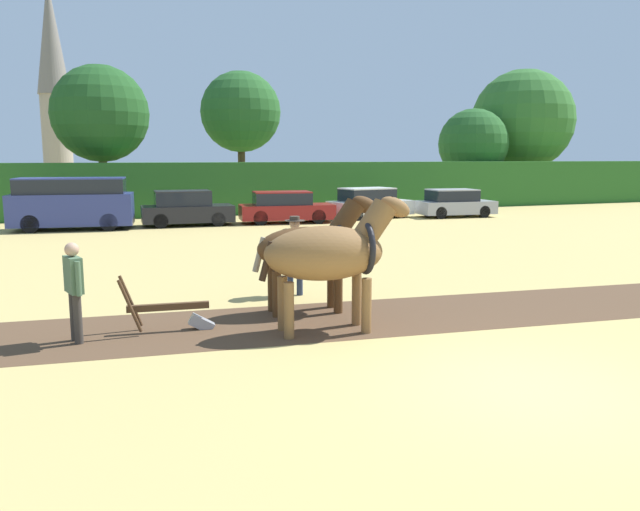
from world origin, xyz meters
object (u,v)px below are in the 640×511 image
object	(u,v)px
tree_left	(100,114)
parked_car_center_right	(454,204)
farmer_beside_team	(295,248)
tree_center_left	(241,112)
draft_horse_lead_right	(311,247)
parked_car_center	(369,204)
tree_center	(473,144)
parked_car_center_left	(285,208)
tree_center_right	(523,121)
draft_horse_lead_left	(330,253)
plow	(176,313)
parked_car_left	(186,209)
farmer_at_plow	(74,285)
parked_van	(72,203)
church_spire	(53,79)

from	to	relation	value
tree_left	parked_car_center_right	bearing A→B (deg)	-23.67
farmer_beside_team	tree_center_left	bearing A→B (deg)	30.59
tree_left	draft_horse_lead_right	distance (m)	24.57
draft_horse_lead_right	parked_car_center	size ratio (longest dim) A/B	0.59
farmer_beside_team	draft_horse_lead_right	bearing A→B (deg)	-145.56
tree_center_left	tree_center	size ratio (longest dim) A/B	1.28
parked_car_center	parked_car_center_left	bearing A→B (deg)	179.27
farmer_beside_team	tree_center_right	bearing A→B (deg)	-4.60
draft_horse_lead_right	parked_car_center	distance (m)	19.78
draft_horse_lead_left	plow	xyz separation A→B (m)	(-2.60, 1.01, -1.11)
draft_horse_lead_left	parked_car_left	bearing A→B (deg)	94.99
parked_car_left	parked_car_center	bearing A→B (deg)	3.85
tree_left	farmer_at_plow	distance (m)	25.04
tree_center	farmer_beside_team	bearing A→B (deg)	-131.32
draft_horse_lead_left	parked_van	bearing A→B (deg)	109.50
parked_car_center_left	plow	bearing A→B (deg)	-106.14
tree_center	tree_center_right	size ratio (longest dim) A/B	0.68
church_spire	parked_car_left	world-z (taller)	church_spire
farmer_beside_team	parked_car_left	bearing A→B (deg)	41.70
plow	parked_car_left	size ratio (longest dim) A/B	0.41
farmer_beside_team	parked_car_left	world-z (taller)	farmer_beside_team
tree_center_left	parked_car_center	bearing A→B (deg)	-60.54
tree_center_right	parked_van	world-z (taller)	tree_center_right
tree_center_right	parked_car_center_left	world-z (taller)	tree_center_right
farmer_at_plow	parked_van	distance (m)	17.89
parked_car_center_left	church_spire	bearing A→B (deg)	111.73
parked_car_center_right	church_spire	bearing A→B (deg)	119.76
tree_center_left	tree_center_right	world-z (taller)	tree_center_right
tree_center	parked_car_center_right	world-z (taller)	tree_center
tree_center	tree_center_right	xyz separation A→B (m)	(5.03, 1.32, 1.72)
plow	parked_car_center_left	bearing A→B (deg)	72.29
parked_car_center_right	tree_center_left	bearing A→B (deg)	140.18
tree_left	draft_horse_lead_right	size ratio (longest dim) A/B	2.95
plow	parked_car_left	xyz separation A→B (m)	(2.87, 17.65, 0.45)
tree_center_right	plow	size ratio (longest dim) A/B	5.53
plow	draft_horse_lead_left	bearing A→B (deg)	-15.42
tree_center_right	farmer_beside_team	world-z (taller)	tree_center_right
parked_van	parked_car_center_right	world-z (taller)	parked_van
tree_center	plow	size ratio (longest dim) A/B	3.76
parked_van	parked_car_left	xyz separation A→B (m)	(4.83, -0.10, -0.39)
tree_center_right	church_spire	world-z (taller)	church_spire
tree_center_right	farmer_beside_team	xyz separation A→B (m)	(-25.68, -24.80, -4.64)
draft_horse_lead_right	parked_car_center_right	world-z (taller)	draft_horse_lead_right
tree_left	draft_horse_lead_right	xyz separation A→B (m)	(3.20, -24.02, -4.04)
tree_left	parked_van	bearing A→B (deg)	-102.75
plow	parked_car_center_right	xyz separation A→B (m)	(16.71, 16.97, 0.38)
farmer_at_plow	parked_car_center_left	bearing A→B (deg)	46.76
tree_center_left	parked_car_center_left	world-z (taller)	tree_center_left
plow	tree_center_right	bearing A→B (deg)	49.02
tree_center	church_spire	distance (m)	45.93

